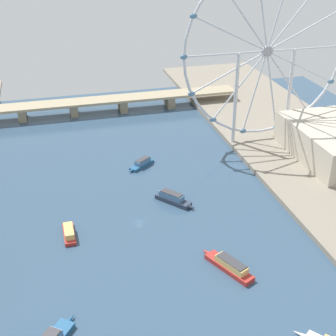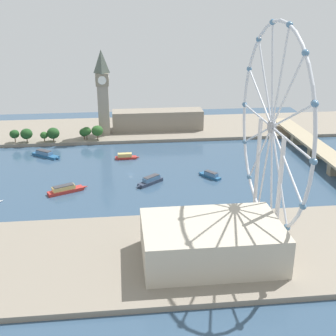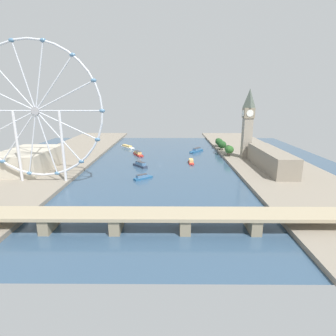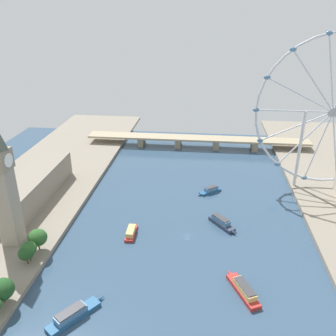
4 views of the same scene
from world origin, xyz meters
The scene contains 12 objects.
ground_plane centered at (0.00, 0.00, 0.00)m, with size 417.50×417.50×0.00m, color #334C66.
riverbank_left centered at (-123.75, 0.00, 1.50)m, with size 90.00×520.00×3.00m, color gray.
clock_tower centered at (-104.46, -21.97, 45.39)m, with size 13.11×13.11×81.71m.
parliament_block centered at (-115.60, 31.87, 12.84)m, with size 22.00×91.67×19.69m, color gray.
tree_row_embankment centered at (-85.18, -64.34, 10.96)m, with size 12.55×86.47×13.62m.
ferris_wheel centered at (100.91, 75.64, 63.16)m, with size 115.86×3.20×117.44m.
river_bridge centered at (0.00, 161.64, 8.30)m, with size 229.50×17.94×10.91m.
tour_boat_0 centered at (-49.06, -72.47, 2.23)m, with size 22.35×27.74×5.64m.
tour_boat_1 centered at (31.19, -47.23, 2.37)m, with size 16.52×28.73×5.81m.
tour_boat_2 centered at (22.10, 13.88, 2.50)m, with size 19.00×21.95×6.05m.
tour_boat_3 centered at (14.29, 60.75, 1.97)m, with size 19.23×15.96×4.87m.
tour_boat_5 centered at (-36.09, -2.95, 2.06)m, with size 5.63×21.30×4.89m.
Camera 4 is at (8.58, -190.16, 132.25)m, focal length 37.91 mm.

